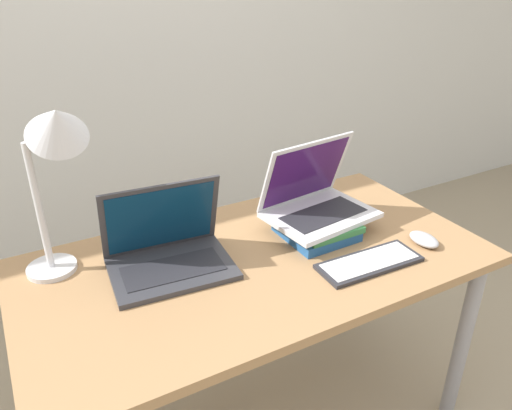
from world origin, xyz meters
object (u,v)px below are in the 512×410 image
object	(u,v)px
wireless_keyboard	(369,263)
mouse	(424,239)
desk_lamp	(55,144)
laptop_left	(168,251)
laptop_on_books	(316,200)
book_stack	(317,228)

from	to	relation	value
wireless_keyboard	mouse	size ratio (longest dim) A/B	3.02
mouse	desk_lamp	world-z (taller)	desk_lamp
laptop_left	desk_lamp	xyz separation A→B (m)	(-0.24, 0.11, 0.34)
wireless_keyboard	laptop_on_books	bearing A→B (deg)	93.41
laptop_on_books	mouse	size ratio (longest dim) A/B	3.41
laptop_left	wireless_keyboard	bearing A→B (deg)	-28.07
laptop_on_books	wireless_keyboard	distance (m)	0.28
laptop_left	book_stack	size ratio (longest dim) A/B	1.58
book_stack	laptop_on_books	world-z (taller)	laptop_on_books
book_stack	desk_lamp	bearing A→B (deg)	166.97
laptop_on_books	laptop_left	bearing A→B (deg)	178.30
desk_lamp	wireless_keyboard	bearing A→B (deg)	-27.08
mouse	desk_lamp	bearing A→B (deg)	159.05
wireless_keyboard	desk_lamp	size ratio (longest dim) A/B	0.61
laptop_on_books	book_stack	bearing A→B (deg)	-112.88
book_stack	wireless_keyboard	distance (m)	0.22
desk_lamp	laptop_on_books	bearing A→B (deg)	-9.55
laptop_left	book_stack	bearing A→B (deg)	-6.75
laptop_left	laptop_on_books	size ratio (longest dim) A/B	1.01
laptop_left	wireless_keyboard	distance (m)	0.59
desk_lamp	laptop_left	bearing A→B (deg)	-24.84
wireless_keyboard	book_stack	bearing A→B (deg)	98.71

